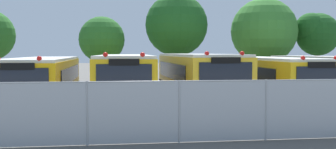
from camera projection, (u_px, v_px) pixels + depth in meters
The scene contains 12 objects.
ground_plane at pixel (199, 106), 19.69m from camera, with size 160.00×160.00×0.00m, color #595651.
school_bus_0 at pixel (44, 81), 18.40m from camera, with size 2.76×10.87×2.58m.
school_bus_1 at pixel (125, 78), 19.06m from camera, with size 2.67×11.00×2.71m.
school_bus_2 at pixel (197, 77), 19.77m from camera, with size 2.80×10.29×2.75m.
school_bus_3 at pixel (271, 79), 19.94m from camera, with size 2.65×10.49×2.58m.
school_bus_4 at pixel (335, 77), 20.65m from camera, with size 2.69×11.73×2.62m.
tree_1 at pixel (103, 41), 27.97m from camera, with size 3.28×3.28×5.27m.
tree_2 at pixel (178, 25), 29.58m from camera, with size 4.73×4.73×7.14m.
tree_3 at pixel (263, 32), 30.38m from camera, with size 5.14×5.14×6.92m.
tree_4 at pixel (316, 33), 30.83m from camera, with size 3.60×3.38×5.81m.
chainlink_fence at pixel (266, 109), 11.95m from camera, with size 21.64×0.07×1.88m.
traffic_cone at pixel (196, 122), 13.28m from camera, with size 0.49×0.49×0.65m, color #EA5914.
Camera 1 is at (-4.05, -19.20, 2.71)m, focal length 41.69 mm.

